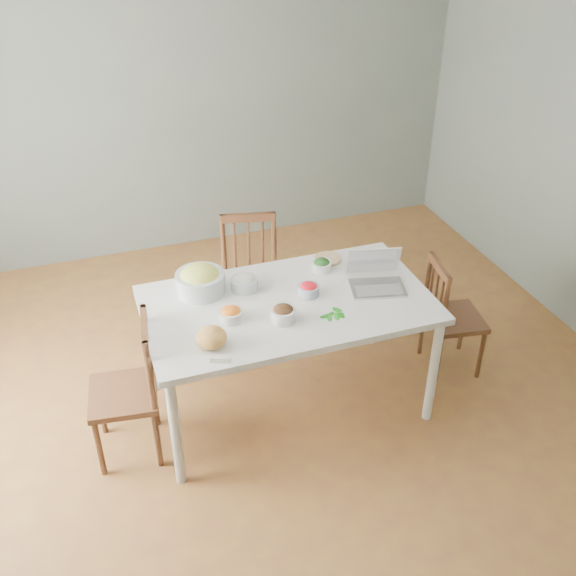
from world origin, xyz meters
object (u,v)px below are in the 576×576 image
object	(u,v)px
dining_table	(288,354)
chair_far	(251,285)
chair_right	(455,316)
laptop	(379,274)
bowl_squash	(200,280)
chair_left	(123,391)
bread_boule	(211,337)

from	to	relation	value
dining_table	chair_far	xyz separation A→B (m)	(-0.02, 0.76, 0.08)
chair_far	chair_right	bearing A→B (deg)	-18.55
laptop	bowl_squash	bearing A→B (deg)	176.21
chair_right	laptop	size ratio (longest dim) A/B	2.59
chair_left	bowl_squash	size ratio (longest dim) A/B	3.05
chair_far	chair_left	size ratio (longest dim) A/B	1.04
chair_far	bread_boule	world-z (taller)	chair_far
chair_far	chair_left	bearing A→B (deg)	-128.46
chair_left	dining_table	bearing A→B (deg)	100.93
bread_boule	dining_table	bearing A→B (deg)	26.85
dining_table	chair_right	world-z (taller)	chair_right
chair_right	bread_boule	distance (m)	1.85
dining_table	chair_far	world-z (taller)	chair_far
chair_right	laptop	world-z (taller)	laptop
chair_right	bowl_squash	bearing A→B (deg)	89.74
chair_far	bread_boule	distance (m)	1.23
chair_far	chair_right	distance (m)	1.47
bread_boule	bowl_squash	world-z (taller)	bowl_squash
bread_boule	chair_left	bearing A→B (deg)	158.70
bread_boule	laptop	size ratio (longest dim) A/B	0.52
bread_boule	bowl_squash	xyz separation A→B (m)	(0.07, 0.56, 0.03)
chair_right	laptop	distance (m)	0.83
bread_boule	bowl_squash	distance (m)	0.56
chair_left	laptop	xyz separation A→B (m)	(1.64, 0.03, 0.47)
dining_table	chair_far	bearing A→B (deg)	91.65
chair_far	chair_left	world-z (taller)	chair_far
dining_table	chair_right	distance (m)	1.23
laptop	bread_boule	bearing A→B (deg)	-154.94
chair_right	bread_boule	bearing A→B (deg)	107.96
chair_far	chair_right	size ratio (longest dim) A/B	1.12
dining_table	chair_far	size ratio (longest dim) A/B	1.80
chair_left	laptop	size ratio (longest dim) A/B	2.79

